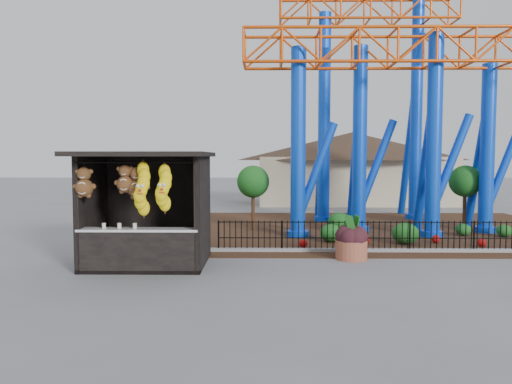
{
  "coord_description": "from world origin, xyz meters",
  "views": [
    {
      "loc": [
        0.2,
        -12.53,
        2.98
      ],
      "look_at": [
        0.0,
        1.5,
        2.0
      ],
      "focal_mm": 35.0,
      "sensor_mm": 36.0,
      "label": 1
    }
  ],
  "objects_px": {
    "prize_booth": "(145,210)",
    "terracotta_planter": "(351,250)",
    "roller_coaster": "(383,73)",
    "potted_plant": "(347,241)"
  },
  "relations": [
    {
      "from": "terracotta_planter",
      "to": "roller_coaster",
      "type": "bearing_deg",
      "value": 69.71
    },
    {
      "from": "roller_coaster",
      "to": "potted_plant",
      "type": "distance_m",
      "value": 8.64
    },
    {
      "from": "prize_booth",
      "to": "terracotta_planter",
      "type": "distance_m",
      "value": 6.02
    },
    {
      "from": "prize_booth",
      "to": "terracotta_planter",
      "type": "relative_size",
      "value": 3.8
    },
    {
      "from": "roller_coaster",
      "to": "terracotta_planter",
      "type": "height_order",
      "value": "roller_coaster"
    },
    {
      "from": "roller_coaster",
      "to": "terracotta_planter",
      "type": "distance_m",
      "value": 9.12
    },
    {
      "from": "prize_booth",
      "to": "terracotta_planter",
      "type": "xyz_separation_m",
      "value": [
        5.8,
        1.02,
        -1.26
      ]
    },
    {
      "from": "roller_coaster",
      "to": "potted_plant",
      "type": "relative_size",
      "value": 12.48
    },
    {
      "from": "terracotta_planter",
      "to": "potted_plant",
      "type": "xyz_separation_m",
      "value": [
        -0.02,
        0.55,
        0.16
      ]
    },
    {
      "from": "prize_booth",
      "to": "roller_coaster",
      "type": "xyz_separation_m",
      "value": [
        8.13,
        7.33,
        4.9
      ]
    }
  ]
}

